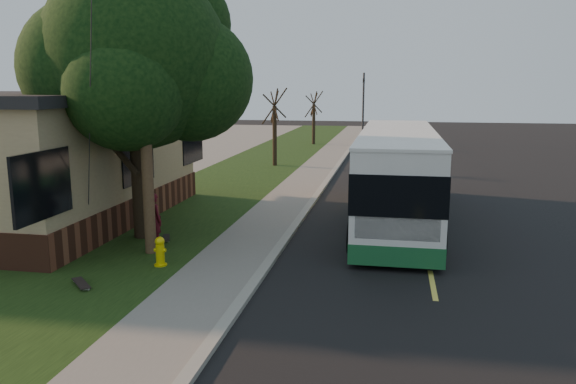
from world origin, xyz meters
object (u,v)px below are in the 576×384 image
Objects in this scene: fire_hydrant at (160,251)px; bare_tree_near at (275,128)px; leafy_tree at (139,61)px; distant_car at (384,137)px; utility_pole at (143,80)px; transit_bus at (397,173)px; bare_tree_far at (314,119)px; skateboarder at (155,220)px; skateboard_main at (166,238)px; traffic_signal at (363,102)px; skateboard_spare at (81,283)px; dumpster at (72,200)px.

bare_tree_near is (-0.90, 18.00, 1.72)m from fire_hydrant.
leafy_tree reaches higher than bare_tree_near.
utility_pole is at bearing -98.68° from distant_car.
transit_bus is at bearing 38.93° from utility_pole.
bare_tree_far is at bearing 87.61° from bare_tree_near.
bare_tree_near reaches higher than skateboarder.
bare_tree_near is 5.52× the size of skateboard_main.
traffic_signal is (3.50, 4.00, 1.16)m from bare_tree_far.
utility_pole is 2.05× the size of distant_car.
traffic_signal reaches higher than skateboard_spare.
leafy_tree is 8.90m from transit_bus.
fire_hydrant is 8.56m from transit_bus.
skateboard_main is at bearing 85.02° from skateboard_spare.
leafy_tree is 10.01× the size of skateboard_main.
skateboard_main is (-3.91, -31.71, -3.04)m from traffic_signal.
skateboarder reaches higher than fire_hydrant.
leafy_tree is at bearing 95.46° from skateboard_spare.
skateboard_spare is (-0.45, -2.70, -4.50)m from utility_pole.
transit_bus is at bearing 25.95° from leafy_tree.
transit_bus reaches higher than distant_car.
skateboard_spare is 0.43× the size of dumpster.
dumpster is at bearing -108.23° from distant_car.
bare_tree_near is 16.52m from traffic_signal.
bare_tree_far is at bearing 176.00° from distant_car.
dumpster is (-3.93, 1.61, 0.63)m from skateboard_main.
leafy_tree is 1.42× the size of traffic_signal.
utility_pole is 1.94m from leafy_tree.
bare_tree_far reaches higher than transit_bus.
skateboard_spare is at bearing -94.98° from skateboard_main.
leafy_tree is at bearing 154.86° from skateboard_main.
dumpster is 0.41× the size of distant_car.
utility_pole is 5.06× the size of dumpster.
leafy_tree is 10.05× the size of skateboard_spare.
leafy_tree is at bearing 117.60° from utility_pole.
distant_car is (-0.85, 23.18, -0.86)m from transit_bus.
bare_tree_near is at bearing -52.85° from skateboarder.
bare_tree_near is 19.81m from skateboard_spare.
fire_hydrant is at bearing -96.98° from distant_car.
utility_pole is 17.19m from bare_tree_near.
leafy_tree reaches higher than skateboard_main.
leafy_tree is 4.56m from skateboarder.
skateboarder is (-0.06, 0.46, -3.79)m from utility_pole.
leafy_tree reaches higher than dumpster.
dumpster reaches higher than skateboard_spare.
fire_hydrant is at bearing -89.24° from bare_tree_far.
skateboarder is 3.26m from skateboard_spare.
fire_hydrant is 0.08× the size of utility_pole.
leafy_tree is (-0.87, 1.66, 0.54)m from utility_pole.
bare_tree_far is at bearing -131.19° from traffic_signal.
leafy_tree is 5.05× the size of skateboarder.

